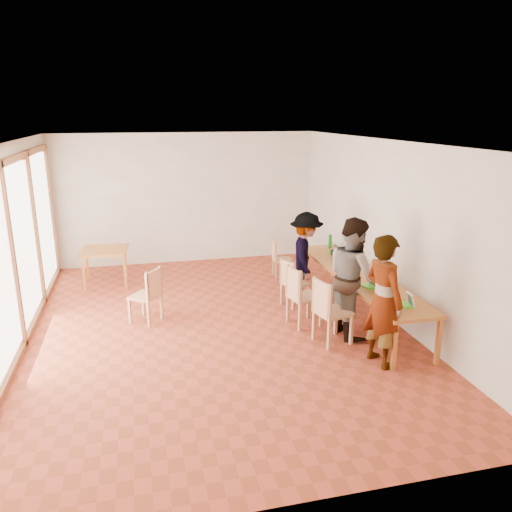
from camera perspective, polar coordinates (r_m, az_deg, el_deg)
The scene contains 25 objects.
ground at distance 8.37m, azimuth -4.62°, elevation -8.17°, with size 8.00×8.00×0.00m, color #B0412A.
wall_back at distance 11.76m, azimuth -7.87°, elevation 6.50°, with size 6.00×0.10×3.00m, color #EFE5CE.
wall_front at distance 4.19m, azimuth 3.71°, elevation -11.38°, with size 6.00×0.10×3.00m, color #EFE5CE.
wall_right at distance 8.81m, azimuth 14.81°, elevation 2.90°, with size 0.10×8.00×3.00m, color #EFE5CE.
window_wall at distance 8.00m, azimuth -26.30°, elevation 0.43°, with size 0.10×8.00×3.00m, color white.
ceiling at distance 7.64m, azimuth -5.14°, elevation 12.95°, with size 6.00×8.00×0.04m, color white.
communal_table at distance 8.79m, azimuth 11.62°, elevation -2.33°, with size 0.80×4.00×0.75m.
side_table at distance 10.62m, azimuth -16.94°, elevation 0.32°, with size 0.90×0.90×0.75m.
chair_near at distance 7.64m, azimuth 8.17°, elevation -5.57°, with size 0.58×0.58×0.55m.
chair_mid at distance 8.24m, azimuth 4.95°, elevation -3.91°, with size 0.56×0.56×0.54m.
chair_far at distance 9.06m, azimuth 4.05°, elevation -2.53°, with size 0.53×0.53×0.47m.
chair_empty at distance 10.66m, azimuth 2.54°, elevation 0.12°, with size 0.41×0.41×0.43m.
chair_spare at distance 8.54m, azimuth -12.07°, elevation -3.80°, with size 0.61×0.61×0.50m.
person_near at distance 7.10m, azimuth 14.35°, elevation -4.98°, with size 0.69×0.45×1.88m, color gray.
person_mid at distance 7.96m, azimuth 11.03°, elevation -2.37°, with size 0.92×0.72×1.90m, color gray.
person_far at distance 9.44m, azimuth 5.72°, elevation 0.03°, with size 1.07×0.62×1.66m, color gray.
laptop_near at distance 7.52m, azimuth 16.95°, elevation -5.08°, with size 0.23×0.25×0.19m.
laptop_mid at distance 8.18m, azimuth 12.96°, elevation -3.03°, with size 0.25×0.28×0.21m.
laptop_far at distance 10.00m, azimuth 9.00°, elevation 0.66°, with size 0.22×0.25×0.19m.
yellow_mug at distance 8.47m, azimuth 10.22°, elevation -2.23°, with size 0.14×0.14×0.11m, color yellow.
green_bottle at distance 10.32m, azimuth 8.47°, elevation 1.67°, with size 0.07×0.07×0.28m, color #117519.
clear_glass at distance 10.52m, azimuth 8.57°, elevation 1.40°, with size 0.07×0.07×0.09m, color silver.
condiment_cup at distance 9.17m, azimuth 9.18°, elevation -0.91°, with size 0.08×0.08×0.06m, color white.
pink_phone at distance 10.39m, azimuth 7.46°, elevation 1.05°, with size 0.05×0.10×0.01m, color #F851A2.
black_pouch at distance 9.80m, azimuth 9.23°, elevation 0.29°, with size 0.16×0.26×0.09m, color black.
Camera 1 is at (-1.12, -7.55, 3.43)m, focal length 35.00 mm.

